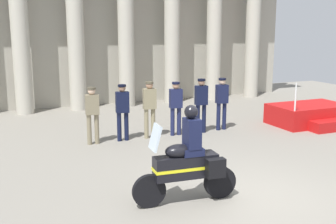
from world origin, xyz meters
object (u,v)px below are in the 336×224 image
(officer_in_row_3, at_px, (176,104))
(motorcycle_with_rider, at_px, (189,162))
(reviewing_stand, at_px, (310,115))
(officer_in_row_5, at_px, (222,99))
(officer_in_row_4, at_px, (201,101))
(officer_in_row_2, at_px, (150,105))
(officer_in_row_1, at_px, (122,108))
(officer_in_row_0, at_px, (92,111))

(officer_in_row_3, bearing_deg, motorcycle_with_rider, 76.29)
(reviewing_stand, distance_m, officer_in_row_5, 3.33)
(officer_in_row_4, bearing_deg, officer_in_row_5, -164.85)
(officer_in_row_3, xyz_separation_m, officer_in_row_5, (1.66, 0.06, 0.02))
(reviewing_stand, bearing_deg, officer_in_row_2, 175.18)
(officer_in_row_1, distance_m, officer_in_row_4, 2.56)
(officer_in_row_3, relative_size, officer_in_row_4, 0.96)
(officer_in_row_2, xyz_separation_m, officer_in_row_3, (0.86, 0.00, -0.04))
(officer_in_row_1, bearing_deg, officer_in_row_5, -171.81)
(officer_in_row_4, bearing_deg, reviewing_stand, -178.77)
(officer_in_row_3, distance_m, officer_in_row_5, 1.66)
(officer_in_row_4, distance_m, officer_in_row_5, 0.82)
(reviewing_stand, relative_size, officer_in_row_5, 1.54)
(officer_in_row_0, distance_m, officer_in_row_1, 0.90)
(officer_in_row_0, relative_size, officer_in_row_3, 0.99)
(officer_in_row_1, height_order, officer_in_row_4, officer_in_row_4)
(officer_in_row_0, height_order, motorcycle_with_rider, motorcycle_with_rider)
(officer_in_row_0, height_order, officer_in_row_4, officer_in_row_4)
(officer_in_row_0, relative_size, motorcycle_with_rider, 0.79)
(officer_in_row_1, xyz_separation_m, officer_in_row_3, (1.70, -0.02, -0.01))
(officer_in_row_4, bearing_deg, officer_in_row_0, 6.83)
(officer_in_row_4, height_order, officer_in_row_5, officer_in_row_4)
(reviewing_stand, relative_size, officer_in_row_4, 1.51)
(officer_in_row_1, relative_size, motorcycle_with_rider, 0.80)
(officer_in_row_0, relative_size, officer_in_row_2, 0.96)
(officer_in_row_3, relative_size, motorcycle_with_rider, 0.80)
(reviewing_stand, bearing_deg, officer_in_row_4, 173.75)
(officer_in_row_3, bearing_deg, officer_in_row_4, -175.51)
(officer_in_row_4, bearing_deg, officer_in_row_3, 4.49)
(officer_in_row_2, relative_size, officer_in_row_4, 1.00)
(officer_in_row_5, bearing_deg, officer_in_row_3, 9.71)
(officer_in_row_0, distance_m, motorcycle_with_rider, 4.81)
(officer_in_row_2, height_order, officer_in_row_5, officer_in_row_2)
(officer_in_row_2, bearing_deg, officer_in_row_5, -171.04)
(officer_in_row_0, height_order, officer_in_row_2, officer_in_row_2)
(officer_in_row_3, relative_size, officer_in_row_5, 0.98)
(officer_in_row_0, xyz_separation_m, officer_in_row_2, (1.74, 0.00, 0.04))
(officer_in_row_1, bearing_deg, officer_in_row_4, -174.04)
(officer_in_row_2, distance_m, motorcycle_with_rider, 4.85)
(reviewing_stand, bearing_deg, officer_in_row_5, 170.29)
(officer_in_row_2, bearing_deg, reviewing_stand, -177.35)
(officer_in_row_3, bearing_deg, officer_in_row_5, -170.29)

